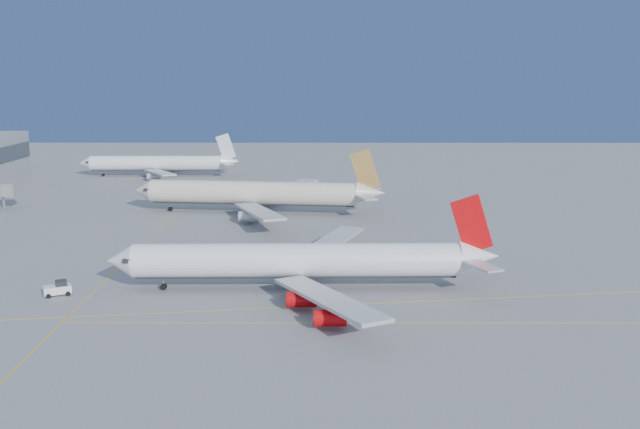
{
  "coord_description": "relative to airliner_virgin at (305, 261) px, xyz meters",
  "views": [
    {
      "loc": [
        -2.58,
        -111.33,
        35.51
      ],
      "look_at": [
        -2.91,
        30.42,
        7.0
      ],
      "focal_mm": 40.0,
      "sensor_mm": 36.0,
      "label": 1
    }
  ],
  "objects": [
    {
      "name": "pushback_tug",
      "position": [
        -39.85,
        -3.29,
        -3.72
      ],
      "size": [
        4.73,
        3.91,
        2.38
      ],
      "rotation": [
        0.0,
        0.0,
        0.44
      ],
      "color": "white",
      "rests_on": "ground"
    },
    {
      "name": "taxiway_lines",
      "position": [
        -9.38,
        4.09,
        -4.82
      ],
      "size": [
        118.86,
        140.0,
        0.02
      ],
      "color": "#DFA30C",
      "rests_on": "ground"
    },
    {
      "name": "ground",
      "position": [
        5.34,
        -2.26,
        -4.83
      ],
      "size": [
        500.0,
        500.0,
        0.0
      ],
      "primitive_type": "plane",
      "color": "slate",
      "rests_on": "ground"
    },
    {
      "name": "airliner_etihad",
      "position": [
        -13.43,
        64.75,
        0.34
      ],
      "size": [
        65.02,
        59.69,
        16.97
      ],
      "rotation": [
        0.0,
        0.0,
        -0.12
      ],
      "color": "beige",
      "rests_on": "ground"
    },
    {
      "name": "airliner_virgin",
      "position": [
        0.0,
        0.0,
        0.0
      ],
      "size": [
        64.77,
        58.31,
        16.01
      ],
      "rotation": [
        0.0,
        0.0,
        0.02
      ],
      "color": "white",
      "rests_on": "ground"
    },
    {
      "name": "airliner_third",
      "position": [
        -53.08,
        130.15,
        -0.34
      ],
      "size": [
        55.13,
        50.99,
        14.83
      ],
      "rotation": [
        0.0,
        0.0,
        0.01
      ],
      "color": "white",
      "rests_on": "ground"
    }
  ]
}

